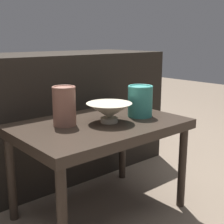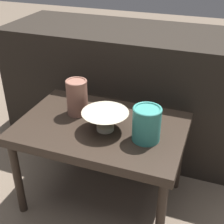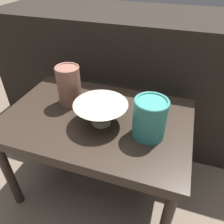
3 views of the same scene
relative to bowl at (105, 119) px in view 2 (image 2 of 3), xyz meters
The scene contains 6 objects.
ground_plane 0.47m from the bowl, 137.58° to the left, with size 8.00×8.00×0.00m, color #6B5B4C.
table 0.10m from the bowl, 137.58° to the left, with size 0.70×0.47×0.42m.
couch_backdrop 0.58m from the bowl, 93.02° to the left, with size 1.46×0.50×0.68m.
bowl is the anchor object (origin of this frame).
vase_textured_left 0.19m from the bowl, 153.16° to the left, with size 0.09×0.09×0.16m.
vase_colorful_right 0.17m from the bowl, ahead, with size 0.11×0.11×0.14m.
Camera 2 is at (0.43, -1.02, 1.12)m, focal length 50.00 mm.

